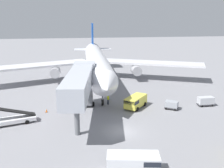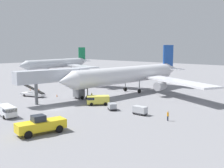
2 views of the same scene
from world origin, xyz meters
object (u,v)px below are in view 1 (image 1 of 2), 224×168
(safety_cone_bravo, at_px, (46,111))
(baggage_cart_outer_right, at_px, (172,105))
(airplane_at_gate, at_px, (96,62))
(jet_bridge, at_px, (81,83))
(baggage_cart_far_center, at_px, (206,101))
(belt_loader_truck, at_px, (11,119))
(ground_crew_worker_foreground, at_px, (108,99))
(service_van_rear_left, at_px, (135,162))
(service_van_near_right, at_px, (135,101))

(safety_cone_bravo, bearing_deg, baggage_cart_outer_right, -4.57)
(airplane_at_gate, relative_size, jet_bridge, 2.87)
(baggage_cart_far_center, bearing_deg, jet_bridge, -172.82)
(airplane_at_gate, distance_m, jet_bridge, 21.44)
(baggage_cart_far_center, bearing_deg, safety_cone_bravo, 177.94)
(baggage_cart_outer_right, bearing_deg, belt_loader_truck, -174.44)
(airplane_at_gate, relative_size, ground_crew_worker_foreground, 27.75)
(jet_bridge, height_order, service_van_rear_left, jet_bridge)
(service_van_near_right, bearing_deg, safety_cone_bravo, 179.69)
(service_van_near_right, distance_m, baggage_cart_far_center, 12.07)
(belt_loader_truck, xyz_separation_m, service_van_near_right, (18.89, 3.93, 0.35))
(service_van_near_right, bearing_deg, baggage_cart_far_center, -4.15)
(airplane_at_gate, bearing_deg, safety_cone_bravo, -119.08)
(baggage_cart_outer_right, relative_size, baggage_cart_far_center, 0.92)
(service_van_near_right, distance_m, baggage_cart_outer_right, 5.93)
(jet_bridge, distance_m, service_van_near_right, 10.66)
(airplane_at_gate, relative_size, belt_loader_truck, 7.36)
(service_van_rear_left, bearing_deg, belt_loader_truck, 135.53)
(ground_crew_worker_foreground, bearing_deg, service_van_near_right, -29.22)
(ground_crew_worker_foreground, bearing_deg, jet_bridge, -129.05)
(service_van_near_right, height_order, safety_cone_bravo, service_van_near_right)
(ground_crew_worker_foreground, bearing_deg, baggage_cart_far_center, -11.27)
(ground_crew_worker_foreground, bearing_deg, service_van_rear_left, -90.63)
(service_van_rear_left, bearing_deg, service_van_near_right, 76.14)
(safety_cone_bravo, bearing_deg, baggage_cart_far_center, -2.06)
(belt_loader_truck, height_order, baggage_cart_far_center, belt_loader_truck)
(baggage_cart_outer_right, distance_m, baggage_cart_far_center, 6.35)
(airplane_at_gate, bearing_deg, service_van_near_right, -74.75)
(safety_cone_bravo, bearing_deg, airplane_at_gate, 60.92)
(jet_bridge, bearing_deg, safety_cone_bravo, 146.40)
(service_van_near_right, relative_size, safety_cone_bravo, 9.14)
(jet_bridge, relative_size, safety_cone_bravo, 32.63)
(jet_bridge, bearing_deg, ground_crew_worker_foreground, 50.95)
(airplane_at_gate, distance_m, baggage_cart_outer_right, 22.10)
(service_van_rear_left, relative_size, ground_crew_worker_foreground, 2.93)
(belt_loader_truck, distance_m, safety_cone_bravo, 6.01)
(safety_cone_bravo, bearing_deg, service_van_near_right, -0.31)
(ground_crew_worker_foreground, xyz_separation_m, safety_cone_bravo, (-10.20, -2.29, -0.70))
(baggage_cart_outer_right, bearing_deg, ground_crew_worker_foreground, 158.59)
(airplane_at_gate, xyz_separation_m, baggage_cart_far_center, (16.80, -18.35, -4.03))
(safety_cone_bravo, bearing_deg, ground_crew_worker_foreground, 12.67)
(service_van_near_right, bearing_deg, ground_crew_worker_foreground, 150.78)
(belt_loader_truck, height_order, baggage_cart_outer_right, belt_loader_truck)
(airplane_at_gate, xyz_separation_m, service_van_near_right, (4.76, -17.48, -3.77))
(baggage_cart_far_center, bearing_deg, service_van_rear_left, -133.78)
(jet_bridge, distance_m, baggage_cart_far_center, 21.74)
(baggage_cart_far_center, xyz_separation_m, ground_crew_worker_foreground, (-16.27, 3.24, 0.10))
(jet_bridge, height_order, baggage_cart_far_center, jet_bridge)
(belt_loader_truck, xyz_separation_m, baggage_cart_outer_right, (24.61, 2.39, -0.02))
(baggage_cart_far_center, relative_size, ground_crew_worker_foreground, 1.46)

